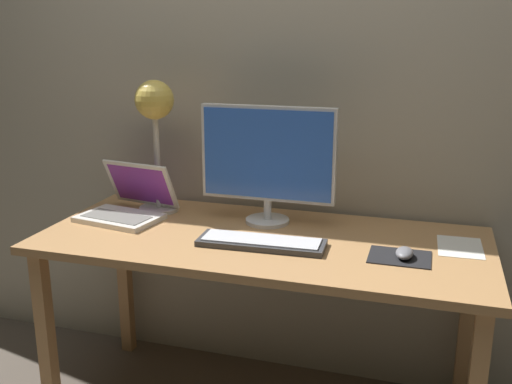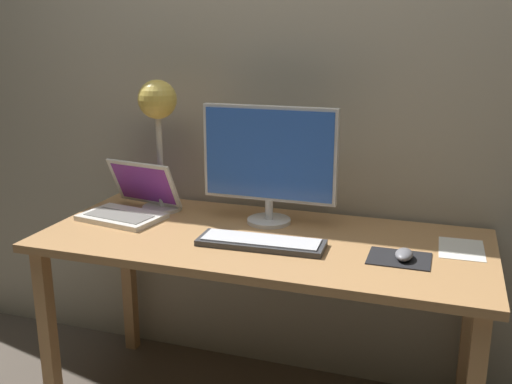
{
  "view_description": "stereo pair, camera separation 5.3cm",
  "coord_description": "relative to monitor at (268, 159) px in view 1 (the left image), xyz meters",
  "views": [
    {
      "loc": [
        0.56,
        -1.91,
        1.46
      ],
      "look_at": [
        -0.01,
        -0.05,
        0.92
      ],
      "focal_mm": 41.19,
      "sensor_mm": 36.0,
      "label": 1
    },
    {
      "loc": [
        0.61,
        -1.9,
        1.46
      ],
      "look_at": [
        -0.01,
        -0.05,
        0.92
      ],
      "focal_mm": 41.19,
      "sensor_mm": 36.0,
      "label": 2
    }
  ],
  "objects": [
    {
      "name": "mouse",
      "position": [
        0.53,
        -0.23,
        -0.23
      ],
      "size": [
        0.06,
        0.1,
        0.03
      ],
      "primitive_type": "ellipsoid",
      "color": "slate",
      "rests_on": "mousepad"
    },
    {
      "name": "mousepad",
      "position": [
        0.51,
        -0.22,
        -0.25
      ],
      "size": [
        0.2,
        0.16,
        0.0
      ],
      "primitive_type": "cube",
      "color": "black",
      "rests_on": "desk"
    },
    {
      "name": "monitor",
      "position": [
        0.0,
        0.0,
        0.0
      ],
      "size": [
        0.52,
        0.17,
        0.45
      ],
      "color": "silver",
      "rests_on": "desk"
    },
    {
      "name": "keyboard_main",
      "position": [
        0.05,
        -0.25,
        -0.24
      ],
      "size": [
        0.45,
        0.16,
        0.03
      ],
      "color": "#38383A",
      "rests_on": "desk"
    },
    {
      "name": "desk",
      "position": [
        0.03,
        -0.16,
        -0.33
      ],
      "size": [
        1.6,
        0.7,
        0.74
      ],
      "color": "tan",
      "rests_on": "ground"
    },
    {
      "name": "paper_sheet_near_mouse",
      "position": [
        0.71,
        -0.06,
        -0.25
      ],
      "size": [
        0.15,
        0.21,
        0.0
      ],
      "primitive_type": "cube",
      "rotation": [
        0.0,
        0.0,
        0.03
      ],
      "color": "white",
      "rests_on": "desk"
    },
    {
      "name": "back_wall",
      "position": [
        0.03,
        0.24,
        0.31
      ],
      "size": [
        4.8,
        0.06,
        2.6
      ],
      "primitive_type": "cube",
      "color": "#B2A893",
      "rests_on": "ground"
    },
    {
      "name": "desk_lamp",
      "position": [
        -0.47,
        0.02,
        0.15
      ],
      "size": [
        0.16,
        0.16,
        0.53
      ],
      "color": "beige",
      "rests_on": "desk"
    },
    {
      "name": "laptop",
      "position": [
        -0.55,
        -0.08,
        -0.19
      ],
      "size": [
        0.35,
        0.34,
        0.21
      ],
      "color": "silver",
      "rests_on": "desk"
    }
  ]
}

